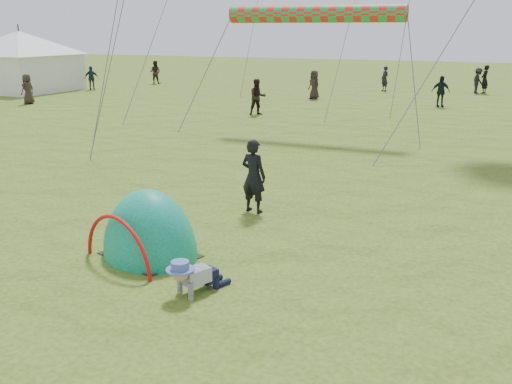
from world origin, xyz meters
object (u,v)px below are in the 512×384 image
at_px(event_marquee, 22,59).
at_px(standing_adult, 254,176).
at_px(crawling_toddler, 193,275).
at_px(popup_tent, 150,255).

bearing_deg(event_marquee, standing_adult, -33.95).
distance_m(crawling_toddler, event_marquee, 33.61).
bearing_deg(event_marquee, crawling_toddler, -38.94).
relative_size(popup_tent, event_marquee, 0.41).
relative_size(crawling_toddler, event_marquee, 0.13).
distance_m(standing_adult, event_marquee, 30.35).
distance_m(popup_tent, event_marquee, 31.81).
distance_m(crawling_toddler, standing_adult, 4.30).
bearing_deg(event_marquee, popup_tent, -39.28).
bearing_deg(crawling_toddler, popup_tent, 168.98).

